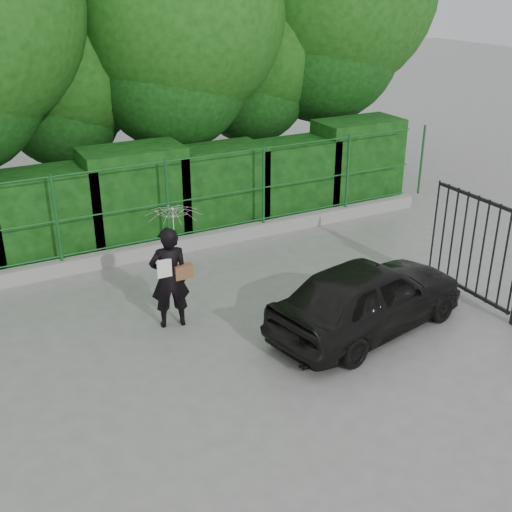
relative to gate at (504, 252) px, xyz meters
name	(u,v)px	position (x,y,z in m)	size (l,w,h in m)	color
ground	(248,359)	(-4.60, 0.72, -1.19)	(80.00, 80.00, 0.00)	gray
kerb	(153,250)	(-4.60, 5.22, -1.04)	(14.00, 0.25, 0.30)	#9E9E99
fence	(160,202)	(-4.38, 5.22, 0.01)	(14.13, 0.06, 1.80)	#165422
hedge	(134,198)	(-4.62, 6.22, -0.17)	(14.20, 1.20, 2.25)	black
trees	(141,18)	(-3.46, 8.46, 3.43)	(17.10, 6.15, 8.08)	black
gate	(504,252)	(0.00, 0.00, 0.00)	(0.22, 2.33, 2.36)	black
woman	(172,251)	(-5.19, 2.32, 0.19)	(0.97, 0.93, 2.14)	black
car	(368,296)	(-2.40, 0.61, -0.55)	(1.51, 3.75, 1.28)	black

